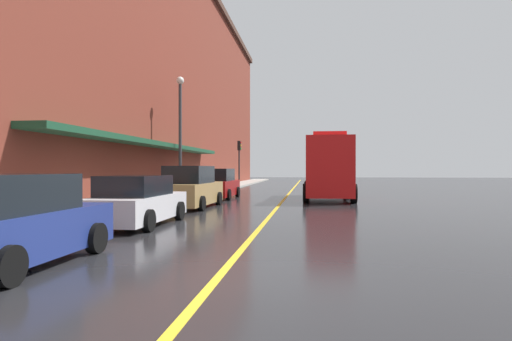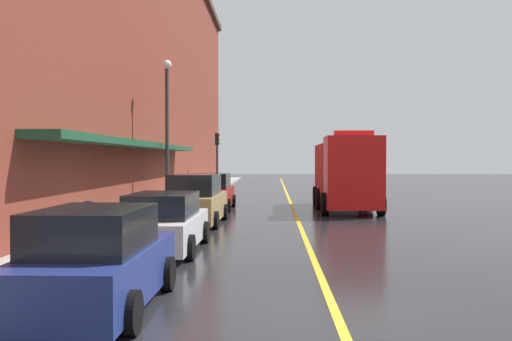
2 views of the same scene
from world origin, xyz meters
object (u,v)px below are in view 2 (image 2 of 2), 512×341
parked_car_3 (211,193)px  street_lamp_left (167,118)px  parked_car_2 (196,201)px  fire_truck (345,174)px  parked_car_0 (97,262)px  traffic_light_near (217,150)px  parking_meter_0 (169,193)px  parking_meter_1 (88,219)px  parked_car_1 (164,224)px

parked_car_3 → street_lamp_left: 4.21m
parked_car_2 → fire_truck: 8.94m
parked_car_0 → traffic_light_near: bearing=2.6°
fire_truck → traffic_light_near: traffic_light_near is taller
fire_truck → parking_meter_0: bearing=-62.7°
parked_car_3 → parking_meter_1: bearing=174.7°
parked_car_0 → parked_car_2: bearing=0.4°
fire_truck → street_lamp_left: street_lamp_left is taller
parking_meter_1 → street_lamp_left: street_lamp_left is taller
parked_car_2 → fire_truck: (6.45, 6.14, 0.87)m
parked_car_0 → parking_meter_1: size_ratio=3.19×
parked_car_1 → street_lamp_left: street_lamp_left is taller
street_lamp_left → traffic_light_near: (0.66, 16.69, -1.24)m
parked_car_3 → traffic_light_near: traffic_light_near is taller
parking_meter_0 → parking_meter_1: same height
parked_car_2 → parked_car_0: bearing=-178.3°
parked_car_3 → traffic_light_near: (-1.30, 15.62, 2.32)m
parked_car_0 → parked_car_1: 5.74m
parked_car_2 → parking_meter_0: 2.58m
parked_car_1 → parked_car_2: (-0.01, 6.06, 0.14)m
parked_car_2 → fire_truck: bearing=-44.9°
fire_truck → traffic_light_near: size_ratio=1.79×
traffic_light_near → fire_truck: bearing=-63.2°
parked_car_2 → traffic_light_near: (-1.37, 21.60, 2.27)m
parked_car_0 → fire_truck: fire_truck is taller
parked_car_1 → parking_meter_1: parked_car_1 is taller
parked_car_1 → street_lamp_left: (-2.03, 10.97, 3.66)m
parking_meter_1 → parked_car_2: bearing=79.7°
parked_car_3 → traffic_light_near: bearing=5.1°
traffic_light_near → parked_car_3: bearing=-85.3°
street_lamp_left → traffic_light_near: 16.75m
parked_car_1 → fire_truck: fire_truck is taller
parked_car_0 → traffic_light_near: traffic_light_near is taller
parked_car_3 → fire_truck: bearing=-88.3°
parked_car_0 → parking_meter_1: (-1.47, 3.93, 0.27)m
parked_car_2 → parking_meter_1: parked_car_2 is taller
fire_truck → parking_meter_0: size_ratio=5.79×
parked_car_0 → parked_car_3: 17.79m
parked_car_1 → fire_truck: bearing=-27.5°
parked_car_2 → traffic_light_near: bearing=5.1°
parked_car_2 → parked_car_3: (-0.07, 5.98, -0.05)m
parked_car_3 → parking_meter_0: size_ratio=3.54×
parking_meter_0 → parked_car_0: bearing=-84.0°
parked_car_0 → fire_truck: (6.40, 17.94, 0.97)m
parked_car_1 → parked_car_2: bearing=0.4°
fire_truck → parked_car_0: bearing=-19.2°
street_lamp_left → parking_meter_0: bearing=-77.8°
parking_meter_0 → street_lamp_left: (-0.60, 2.77, 3.34)m
parked_car_0 → fire_truck: 19.08m
parking_meter_1 → traffic_light_near: traffic_light_near is taller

